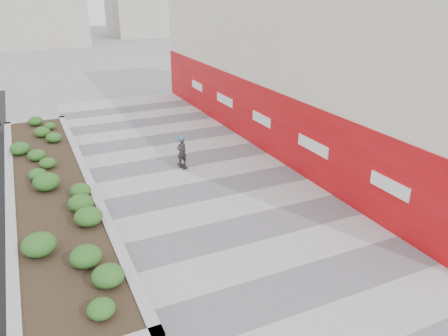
% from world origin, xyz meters
% --- Properties ---
extents(ground, '(160.00, 160.00, 0.00)m').
position_xyz_m(ground, '(0.00, 0.00, 0.00)').
color(ground, gray).
rests_on(ground, ground).
extents(walkway, '(8.00, 36.00, 0.01)m').
position_xyz_m(walkway, '(0.00, 3.00, 0.01)').
color(walkway, '#A8A8AD').
rests_on(walkway, ground).
extents(building, '(6.04, 24.08, 8.00)m').
position_xyz_m(building, '(6.98, 8.98, 3.98)').
color(building, beige).
rests_on(building, ground).
extents(planter, '(3.00, 18.00, 0.90)m').
position_xyz_m(planter, '(-5.50, 7.00, 0.42)').
color(planter, '#9E9EA0').
rests_on(planter, ground).
extents(manhole_cover, '(0.44, 0.44, 0.01)m').
position_xyz_m(manhole_cover, '(0.50, 3.00, 0.00)').
color(manhole_cover, '#595654').
rests_on(manhole_cover, ground).
extents(skateboarder, '(0.50, 0.73, 1.39)m').
position_xyz_m(skateboarder, '(-0.17, 7.53, 0.71)').
color(skateboarder, beige).
rests_on(skateboarder, ground).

